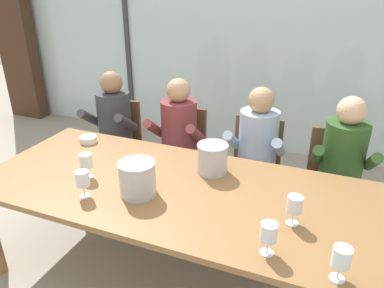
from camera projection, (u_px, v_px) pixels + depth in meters
The scene contains 22 objects.
ground at pixel (217, 203), 3.52m from camera, with size 14.00×14.00×0.00m, color #9E9384.
window_glass_panel at pixel (259, 44), 4.17m from camera, with size 7.79×0.03×2.60m, color silver.
window_mullion_left at pixel (127, 36), 4.76m from camera, with size 0.06×0.06×2.60m, color #38383D.
hillside_vineyard at pixel (297, 39), 7.57m from camera, with size 13.79×2.40×1.64m, color #477A38.
curtain_heavy_drape at pixel (15, 30), 5.23m from camera, with size 0.56×0.20×2.60m, color #472D1E.
dining_table at pixel (172, 193), 2.38m from camera, with size 2.59×1.12×0.75m.
chair_near_curtain at pixel (118, 138), 3.62m from camera, with size 0.49×0.49×0.90m.
chair_left_of_center at pixel (181, 147), 3.42m from camera, with size 0.45×0.45×0.90m.
chair_center at pixel (254, 161), 3.17m from camera, with size 0.44×0.44×0.90m.
chair_right_of_center at pixel (334, 176), 2.93m from camera, with size 0.50×0.50×0.90m.
person_charcoal_jacket at pixel (111, 127), 3.43m from camera, with size 0.48×0.63×1.22m.
person_maroon_top at pixel (176, 138), 3.20m from camera, with size 0.48×0.63×1.22m.
person_pale_blue_shirt at pixel (255, 151), 2.96m from camera, with size 0.46×0.61×1.22m.
person_olive_shirt at pixel (342, 165), 2.73m from camera, with size 0.48×0.62×1.22m.
ice_bucket_primary at pixel (137, 178), 2.22m from camera, with size 0.23×0.23×0.22m.
ice_bucket_secondary at pixel (212, 158), 2.48m from camera, with size 0.22×0.22×0.21m.
tasting_bowl at pixel (88, 139), 2.97m from camera, with size 0.14×0.14×0.05m, color silver.
wine_glass_by_left_taster at pixel (341, 258), 1.58m from camera, with size 0.08×0.08×0.17m.
wine_glass_near_bucket at pixel (83, 180), 2.20m from camera, with size 0.08×0.08×0.17m.
wine_glass_center_pour at pixel (86, 162), 2.41m from camera, with size 0.08×0.08×0.17m.
wine_glass_by_right_taster at pixel (269, 234), 1.73m from camera, with size 0.08×0.08×0.17m.
wine_glass_spare_empty at pixel (295, 206), 1.95m from camera, with size 0.08×0.08×0.17m.
Camera 1 is at (0.89, -1.83, 1.99)m, focal length 33.83 mm.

